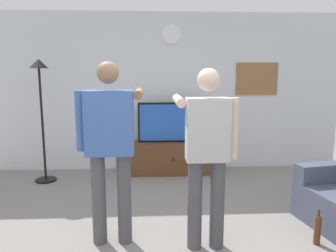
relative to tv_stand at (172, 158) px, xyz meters
The scene contains 9 objects.
back_wall 1.16m from the tv_stand, 120.69° to the left, with size 6.40×0.10×2.70m, color silver.
tv_stand is the anchor object (origin of this frame).
television 0.60m from the tv_stand, 90.00° to the left, with size 1.14×0.07×0.67m.
wall_clock 2.08m from the tv_stand, 90.00° to the left, with size 0.32×0.32×0.03m, color white.
framed_picture 2.01m from the tv_stand, 11.17° to the left, with size 0.73×0.04×0.56m, color olive.
floor_lamp 2.32m from the tv_stand, behind, with size 0.32×0.32×1.90m.
person_standing_nearer_lamp 2.49m from the tv_stand, 108.60° to the right, with size 0.64×0.78×1.81m.
person_standing_nearer_couch 2.50m from the tv_stand, 85.93° to the right, with size 0.58×0.78×1.75m.
beverage_bottle 2.74m from the tv_stand, 61.66° to the right, with size 0.07×0.07×0.37m.
Camera 1 is at (-0.15, -2.79, 1.73)m, focal length 35.09 mm.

